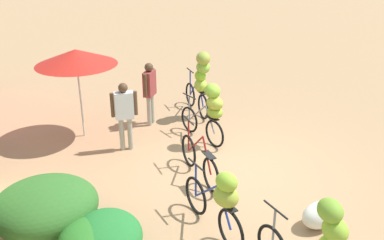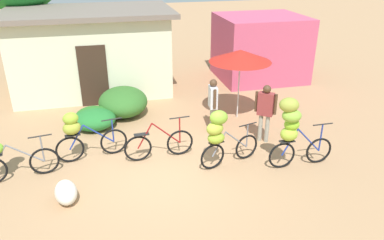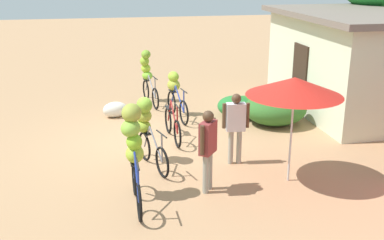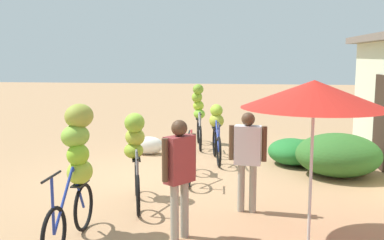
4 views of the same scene
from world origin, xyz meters
TOP-DOWN VIEW (x-y plane):
  - ground_plane at (0.00, 0.00)m, footprint 60.00×60.00m
  - hedge_bush_front_left at (-1.58, 3.11)m, footprint 1.05×0.87m
  - hedge_bush_front_right at (-1.55, 2.82)m, footprint 1.21×1.08m
  - hedge_bush_mid at (-0.67, 3.65)m, footprint 1.50×1.69m
  - market_umbrella at (2.72, 2.65)m, footprint 1.83×1.83m
  - bicycle_leftmost at (-3.49, 0.50)m, footprint 1.74×0.44m
  - bicycle_near_pile at (-1.85, 1.11)m, footprint 1.72×0.47m
  - bicycle_center_loaded at (0.00, 0.74)m, footprint 1.73×0.19m
  - bicycle_by_shop at (1.32, -0.02)m, footprint 1.58×0.60m
  - bicycle_rightmost at (2.91, -0.40)m, footprint 1.63×0.46m
  - produce_sack at (-2.13, -0.57)m, footprint 0.56×0.77m
  - person_vendor at (1.68, 1.84)m, footprint 0.24×0.58m
  - person_bystander at (2.85, 0.97)m, footprint 0.48×0.40m

SIDE VIEW (x-z plane):
  - ground_plane at x=0.00m, z-range 0.00..0.00m
  - produce_sack at x=-2.13m, z-range 0.00..0.44m
  - hedge_bush_front_left at x=-1.58m, z-range 0.00..0.55m
  - hedge_bush_front_right at x=-1.55m, z-range 0.00..0.57m
  - bicycle_center_loaded at x=0.00m, z-range -0.15..0.89m
  - hedge_bush_mid at x=-0.67m, z-range 0.00..0.86m
  - bicycle_near_pile at x=-1.85m, z-range 0.10..1.38m
  - bicycle_by_shop at x=1.32m, z-range 0.14..1.61m
  - bicycle_leftmost at x=-3.49m, z-range 0.11..1.75m
  - person_vendor at x=1.68m, z-range 0.17..1.73m
  - person_bystander at x=2.85m, z-range 0.18..1.77m
  - bicycle_rightmost at x=2.91m, z-range 0.18..1.95m
  - market_umbrella at x=2.72m, z-range 0.88..2.98m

